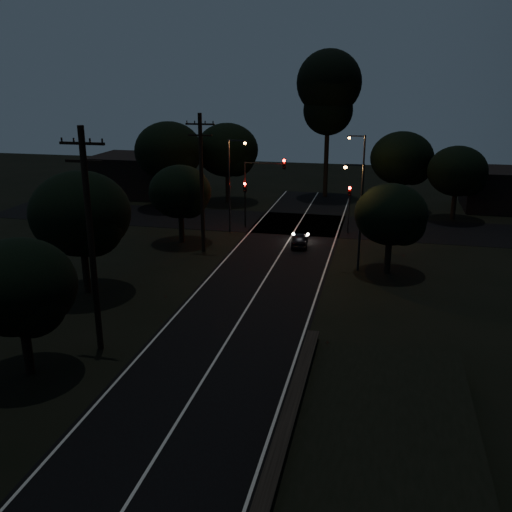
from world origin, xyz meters
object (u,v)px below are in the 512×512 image
at_px(signal_right, 349,201).
at_px(car, 300,240).
at_px(streetlight_a, 231,179).
at_px(streetlight_b, 361,173).
at_px(signal_left, 245,196).
at_px(signal_mast, 264,180).
at_px(tall_pine, 329,92).
at_px(utility_pole_mid, 91,239).
at_px(streetlight_c, 359,210).
at_px(utility_pole_far, 202,181).

bearing_deg(signal_right, car, -124.75).
height_order(streetlight_a, streetlight_b, same).
distance_m(signal_left, signal_mast, 2.26).
xyz_separation_m(tall_pine, signal_left, (-5.60, -15.01, -8.57)).
relative_size(signal_mast, streetlight_a, 0.78).
xyz_separation_m(signal_right, streetlight_a, (-9.91, -1.99, 1.80)).
xyz_separation_m(utility_pole_mid, streetlight_a, (0.69, 23.00, -1.10)).
bearing_deg(streetlight_c, streetlight_a, 144.31).
xyz_separation_m(signal_left, streetlight_c, (10.43, -9.99, 1.51)).
bearing_deg(utility_pole_far, streetlight_a, 83.41).
height_order(signal_left, signal_mast, signal_mast).
xyz_separation_m(tall_pine, streetlight_a, (-6.31, -17.00, -6.77)).
distance_m(tall_pine, signal_mast, 17.04).
height_order(utility_pole_mid, streetlight_b, utility_pole_mid).
bearing_deg(tall_pine, utility_pole_far, -106.93).
xyz_separation_m(signal_left, signal_right, (9.20, 0.00, 0.00)).
bearing_deg(signal_mast, utility_pole_mid, -97.04).
bearing_deg(car, streetlight_a, -31.01).
height_order(utility_pole_far, streetlight_b, utility_pole_far).
bearing_deg(utility_pole_mid, tall_pine, 80.07).
relative_size(signal_right, signal_mast, 0.66).
distance_m(utility_pole_far, tall_pine, 24.76).
bearing_deg(streetlight_a, signal_right, 11.34).
relative_size(utility_pole_mid, signal_right, 2.68).
xyz_separation_m(streetlight_b, car, (-4.19, -9.03, -4.08)).
xyz_separation_m(signal_right, car, (-3.48, -5.02, -2.29)).
xyz_separation_m(utility_pole_mid, streetlight_c, (11.83, 15.00, -1.39)).
height_order(utility_pole_mid, streetlight_c, utility_pole_mid).
bearing_deg(utility_pole_far, utility_pole_mid, -90.00).
distance_m(signal_left, signal_right, 9.20).
height_order(signal_right, streetlight_b, streetlight_b).
bearing_deg(signal_right, signal_mast, 179.97).
height_order(utility_pole_mid, car, utility_pole_mid).
distance_m(signal_mast, streetlight_b, 9.15).
height_order(signal_mast, streetlight_a, streetlight_a).
distance_m(streetlight_c, car, 7.83).
xyz_separation_m(tall_pine, streetlight_c, (4.83, -25.00, -7.05)).
height_order(streetlight_a, car, streetlight_a).
bearing_deg(tall_pine, utility_pole_mid, -99.93).
distance_m(signal_right, car, 6.52).
distance_m(streetlight_b, car, 10.76).
height_order(tall_pine, car, tall_pine).
bearing_deg(signal_mast, signal_right, -0.03).
bearing_deg(streetlight_b, signal_left, -157.95).
relative_size(utility_pole_far, signal_right, 2.56).
height_order(signal_left, streetlight_b, streetlight_b).
bearing_deg(tall_pine, streetlight_b, -68.62).
distance_m(utility_pole_far, car, 9.16).
bearing_deg(signal_right, utility_pole_far, -143.00).
xyz_separation_m(tall_pine, signal_mast, (-3.91, -15.01, -7.06)).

